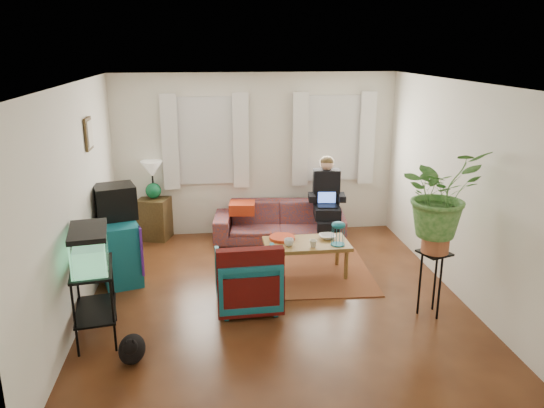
{
  "coord_description": "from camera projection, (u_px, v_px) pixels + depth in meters",
  "views": [
    {
      "loc": [
        -0.77,
        -5.87,
        3.0
      ],
      "look_at": [
        0.0,
        0.4,
        1.1
      ],
      "focal_mm": 35.0,
      "sensor_mm": 36.0,
      "label": 1
    }
  ],
  "objects": [
    {
      "name": "floor",
      "position": [
        276.0,
        299.0,
        6.53
      ],
      "size": [
        4.5,
        5.0,
        0.01
      ],
      "primitive_type": "cube",
      "color": "#4F2B14",
      "rests_on": "ground"
    },
    {
      "name": "ceiling",
      "position": [
        276.0,
        83.0,
        5.78
      ],
      "size": [
        4.5,
        5.0,
        0.01
      ],
      "primitive_type": "cube",
      "color": "white",
      "rests_on": "wall_back"
    },
    {
      "name": "wall_back",
      "position": [
        256.0,
        155.0,
        8.53
      ],
      "size": [
        4.5,
        0.01,
        2.6
      ],
      "primitive_type": "cube",
      "color": "silver",
      "rests_on": "floor"
    },
    {
      "name": "wall_front",
      "position": [
        321.0,
        293.0,
        3.78
      ],
      "size": [
        4.5,
        0.01,
        2.6
      ],
      "primitive_type": "cube",
      "color": "silver",
      "rests_on": "floor"
    },
    {
      "name": "wall_left",
      "position": [
        76.0,
        204.0,
        5.9
      ],
      "size": [
        0.01,
        5.0,
        2.6
      ],
      "primitive_type": "cube",
      "color": "silver",
      "rests_on": "floor"
    },
    {
      "name": "wall_right",
      "position": [
        460.0,
        191.0,
        6.42
      ],
      "size": [
        0.01,
        5.0,
        2.6
      ],
      "primitive_type": "cube",
      "color": "silver",
      "rests_on": "floor"
    },
    {
      "name": "window_left",
      "position": [
        206.0,
        141.0,
        8.35
      ],
      "size": [
        1.08,
        0.04,
        1.38
      ],
      "primitive_type": "cube",
      "color": "white",
      "rests_on": "wall_back"
    },
    {
      "name": "window_right",
      "position": [
        333.0,
        138.0,
        8.59
      ],
      "size": [
        1.08,
        0.04,
        1.38
      ],
      "primitive_type": "cube",
      "color": "white",
      "rests_on": "wall_back"
    },
    {
      "name": "curtains_left",
      "position": [
        206.0,
        142.0,
        8.27
      ],
      "size": [
        1.36,
        0.06,
        1.5
      ],
      "primitive_type": "cube",
      "color": "white",
      "rests_on": "wall_back"
    },
    {
      "name": "curtains_right",
      "position": [
        334.0,
        139.0,
        8.51
      ],
      "size": [
        1.36,
        0.06,
        1.5
      ],
      "primitive_type": "cube",
      "color": "white",
      "rests_on": "wall_back"
    },
    {
      "name": "picture_frame",
      "position": [
        89.0,
        134.0,
        6.52
      ],
      "size": [
        0.04,
        0.32,
        0.4
      ],
      "primitive_type": "cube",
      "color": "#3D2616",
      "rests_on": "wall_left"
    },
    {
      "name": "area_rug",
      "position": [
        297.0,
        273.0,
        7.25
      ],
      "size": [
        2.07,
        1.68,
        0.01
      ],
      "primitive_type": "cube",
      "rotation": [
        0.0,
        0.0,
        -0.04
      ],
      "color": "maroon",
      "rests_on": "floor"
    },
    {
      "name": "sofa",
      "position": [
        279.0,
        216.0,
        8.4
      ],
      "size": [
        2.13,
        1.05,
        0.8
      ],
      "primitive_type": "imported",
      "rotation": [
        0.0,
        0.0,
        -0.12
      ],
      "color": "brown",
      "rests_on": "floor"
    },
    {
      "name": "seated_person",
      "position": [
        326.0,
        203.0,
        8.34
      ],
      "size": [
        0.58,
        0.69,
        1.22
      ],
      "primitive_type": null,
      "rotation": [
        0.0,
        0.0,
        -0.12
      ],
      "color": "black",
      "rests_on": "sofa"
    },
    {
      "name": "side_table",
      "position": [
        155.0,
        218.0,
        8.51
      ],
      "size": [
        0.57,
        0.57,
        0.67
      ],
      "primitive_type": "cube",
      "rotation": [
        0.0,
        0.0,
        -0.28
      ],
      "color": "#422218",
      "rests_on": "floor"
    },
    {
      "name": "table_lamp",
      "position": [
        153.0,
        181.0,
        8.33
      ],
      "size": [
        0.42,
        0.42,
        0.61
      ],
      "primitive_type": null,
      "rotation": [
        0.0,
        0.0,
        -0.28
      ],
      "color": "white",
      "rests_on": "side_table"
    },
    {
      "name": "dresser",
      "position": [
        119.0,
        249.0,
        7.01
      ],
      "size": [
        0.7,
        1.0,
        0.82
      ],
      "primitive_type": "cube",
      "rotation": [
        0.0,
        0.0,
        0.3
      ],
      "color": "#115269",
      "rests_on": "floor"
    },
    {
      "name": "crt_tv",
      "position": [
        115.0,
        202.0,
        6.92
      ],
      "size": [
        0.61,
        0.58,
        0.44
      ],
      "primitive_type": "cube",
      "rotation": [
        0.0,
        0.0,
        0.3
      ],
      "color": "black",
      "rests_on": "dresser"
    },
    {
      "name": "aquarium_stand",
      "position": [
        95.0,
        303.0,
        5.55
      ],
      "size": [
        0.52,
        0.78,
        0.81
      ],
      "primitive_type": "cube",
      "rotation": [
        0.0,
        0.0,
        0.16
      ],
      "color": "black",
      "rests_on": "floor"
    },
    {
      "name": "aquarium",
      "position": [
        89.0,
        248.0,
        5.37
      ],
      "size": [
        0.46,
        0.71,
        0.43
      ],
      "primitive_type": "cube",
      "rotation": [
        0.0,
        0.0,
        0.16
      ],
      "color": "#7FD899",
      "rests_on": "aquarium_stand"
    },
    {
      "name": "black_cat",
      "position": [
        132.0,
        346.0,
        5.18
      ],
      "size": [
        0.29,
        0.42,
        0.34
      ],
      "primitive_type": "ellipsoid",
      "rotation": [
        0.0,
        0.0,
        0.07
      ],
      "color": "black",
      "rests_on": "floor"
    },
    {
      "name": "armchair",
      "position": [
        248.0,
        277.0,
        6.23
      ],
      "size": [
        0.76,
        0.71,
        0.75
      ],
      "primitive_type": "imported",
      "rotation": [
        0.0,
        0.0,
        3.18
      ],
      "color": "navy",
      "rests_on": "floor"
    },
    {
      "name": "serape_throw",
      "position": [
        251.0,
        275.0,
        5.91
      ],
      "size": [
        0.76,
        0.2,
        0.62
      ],
      "primitive_type": "cube",
      "rotation": [
        0.0,
        0.0,
        0.04
      ],
      "color": "#9E0A0A",
      "rests_on": "armchair"
    },
    {
      "name": "coffee_table",
      "position": [
        306.0,
        258.0,
        7.16
      ],
      "size": [
        1.14,
        0.63,
        0.47
      ],
      "primitive_type": "cube",
      "rotation": [
        0.0,
        0.0,
        0.01
      ],
      "color": "brown",
      "rests_on": "floor"
    },
    {
      "name": "cup_a",
      "position": [
        289.0,
        242.0,
        6.95
      ],
      "size": [
        0.13,
        0.13,
        0.1
      ],
      "primitive_type": "imported",
      "rotation": [
        0.0,
        0.0,
        0.01
      ],
      "color": "white",
      "rests_on": "coffee_table"
    },
    {
      "name": "cup_b",
      "position": [
        313.0,
        244.0,
        6.91
      ],
      "size": [
        0.1,
        0.1,
        0.1
      ],
      "primitive_type": "imported",
      "rotation": [
        0.0,
        0.0,
        0.01
      ],
      "color": "beige",
      "rests_on": "coffee_table"
    },
    {
      "name": "bowl",
      "position": [
        327.0,
        237.0,
        7.22
      ],
      "size": [
        0.22,
        0.22,
        0.06
      ],
      "primitive_type": "imported",
      "rotation": [
        0.0,
        0.0,
        0.01
      ],
      "color": "white",
      "rests_on": "coffee_table"
    },
    {
      "name": "snack_tray",
      "position": [
        282.0,
        238.0,
        7.19
      ],
      "size": [
        0.35,
        0.35,
        0.04
      ],
      "primitive_type": "cylinder",
      "rotation": [
        0.0,
        0.0,
        0.01
      ],
      "color": "#B21414",
      "rests_on": "coffee_table"
    },
    {
      "name": "birdcage",
      "position": [
        338.0,
        233.0,
        6.95
      ],
      "size": [
        0.19,
        0.19,
        0.33
      ],
      "primitive_type": null,
      "rotation": [
        0.0,
        0.0,
        0.01
      ],
      "color": "#115B6B",
      "rests_on": "coffee_table"
    },
    {
      "name": "plant_stand",
      "position": [
        431.0,
        283.0,
        6.05
      ],
      "size": [
        0.42,
        0.42,
        0.77
      ],
      "primitive_type": "cube",
      "rotation": [
        0.0,
        0.0,
        0.33
      ],
      "color": "black",
      "rests_on": "floor"
    },
    {
      "name": "potted_plant",
      "position": [
        439.0,
        206.0,
        5.79
      ],
      "size": [
        1.08,
        1.01,
        0.98
      ],
      "primitive_type": "imported",
      "rotation": [
        0.0,
        0.0,
        0.33
      ],
      "color": "#599947",
      "rests_on": "plant_stand"
    }
  ]
}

